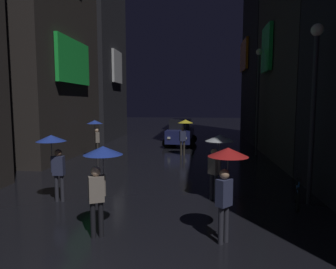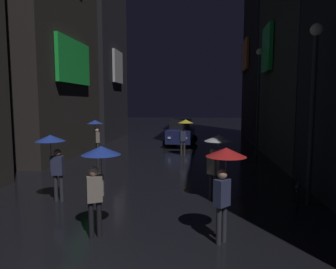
{
  "view_description": "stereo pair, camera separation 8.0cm",
  "coord_description": "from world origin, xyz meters",
  "px_view_note": "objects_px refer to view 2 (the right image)",
  "views": [
    {
      "loc": [
        1.65,
        -3.64,
        3.1
      ],
      "look_at": [
        0.0,
        11.71,
        1.47
      ],
      "focal_mm": 32.0,
      "sensor_mm": 36.0,
      "label": 1
    },
    {
      "loc": [
        1.73,
        -3.63,
        3.1
      ],
      "look_at": [
        0.0,
        11.71,
        1.47
      ],
      "focal_mm": 32.0,
      "sensor_mm": 36.0,
      "label": 2
    }
  ],
  "objects_px": {
    "pedestrian_midstreet_left_blue": "(96,128)",
    "bicycle_parked_at_storefront": "(296,193)",
    "pedestrian_midstreet_centre_clear": "(217,149)",
    "pedestrian_far_right_blue": "(53,149)",
    "pedestrian_foreground_right_blue": "(99,166)",
    "car_distant": "(181,133)",
    "streetlamp_right_far": "(258,90)",
    "pedestrian_foreground_left_red": "(225,168)",
    "pedestrian_near_crossing_yellow": "(185,127)",
    "streetlamp_right_near": "(313,93)"
  },
  "relations": [
    {
      "from": "pedestrian_foreground_right_blue",
      "to": "streetlamp_right_near",
      "type": "bearing_deg",
      "value": 26.83
    },
    {
      "from": "car_distant",
      "to": "bicycle_parked_at_storefront",
      "type": "bearing_deg",
      "value": -70.95
    },
    {
      "from": "pedestrian_midstreet_left_blue",
      "to": "pedestrian_foreground_left_red",
      "type": "bearing_deg",
      "value": -56.55
    },
    {
      "from": "streetlamp_right_near",
      "to": "pedestrian_near_crossing_yellow",
      "type": "bearing_deg",
      "value": 117.23
    },
    {
      "from": "bicycle_parked_at_storefront",
      "to": "streetlamp_right_far",
      "type": "xyz_separation_m",
      "value": [
        0.4,
        8.98,
        3.44
      ]
    },
    {
      "from": "pedestrian_far_right_blue",
      "to": "pedestrian_near_crossing_yellow",
      "type": "distance_m",
      "value": 9.6
    },
    {
      "from": "car_distant",
      "to": "streetlamp_right_far",
      "type": "relative_size",
      "value": 0.68
    },
    {
      "from": "pedestrian_foreground_left_red",
      "to": "streetlamp_right_near",
      "type": "relative_size",
      "value": 0.39
    },
    {
      "from": "pedestrian_midstreet_centre_clear",
      "to": "pedestrian_far_right_blue",
      "type": "distance_m",
      "value": 5.1
    },
    {
      "from": "pedestrian_midstreet_centre_clear",
      "to": "streetlamp_right_far",
      "type": "distance_m",
      "value": 9.48
    },
    {
      "from": "pedestrian_midstreet_left_blue",
      "to": "bicycle_parked_at_storefront",
      "type": "xyz_separation_m",
      "value": [
        8.89,
        -7.31,
        -1.28
      ]
    },
    {
      "from": "pedestrian_foreground_left_red",
      "to": "bicycle_parked_at_storefront",
      "type": "relative_size",
      "value": 1.19
    },
    {
      "from": "streetlamp_right_near",
      "to": "car_distant",
      "type": "bearing_deg",
      "value": 110.95
    },
    {
      "from": "pedestrian_midstreet_centre_clear",
      "to": "pedestrian_near_crossing_yellow",
      "type": "height_order",
      "value": "same"
    },
    {
      "from": "pedestrian_far_right_blue",
      "to": "pedestrian_foreground_right_blue",
      "type": "xyz_separation_m",
      "value": [
        2.26,
        -2.21,
        0.0
      ]
    },
    {
      "from": "pedestrian_midstreet_centre_clear",
      "to": "car_distant",
      "type": "distance_m",
      "value": 12.64
    },
    {
      "from": "pedestrian_foreground_left_red",
      "to": "pedestrian_near_crossing_yellow",
      "type": "relative_size",
      "value": 1.0
    },
    {
      "from": "pedestrian_midstreet_left_blue",
      "to": "pedestrian_near_crossing_yellow",
      "type": "relative_size",
      "value": 1.0
    },
    {
      "from": "pedestrian_midstreet_centre_clear",
      "to": "pedestrian_near_crossing_yellow",
      "type": "distance_m",
      "value": 8.41
    },
    {
      "from": "pedestrian_near_crossing_yellow",
      "to": "car_distant",
      "type": "distance_m",
      "value": 4.27
    },
    {
      "from": "pedestrian_midstreet_left_blue",
      "to": "bicycle_parked_at_storefront",
      "type": "distance_m",
      "value": 11.58
    },
    {
      "from": "pedestrian_midstreet_centre_clear",
      "to": "bicycle_parked_at_storefront",
      "type": "xyz_separation_m",
      "value": [
        2.39,
        -0.18,
        -1.28
      ]
    },
    {
      "from": "pedestrian_midstreet_centre_clear",
      "to": "pedestrian_foreground_left_red",
      "type": "xyz_separation_m",
      "value": [
        0.04,
        -2.77,
        0.0
      ]
    },
    {
      "from": "pedestrian_foreground_right_blue",
      "to": "pedestrian_foreground_left_red",
      "type": "bearing_deg",
      "value": 1.13
    },
    {
      "from": "bicycle_parked_at_storefront",
      "to": "pedestrian_far_right_blue",
      "type": "bearing_deg",
      "value": -176.62
    },
    {
      "from": "pedestrian_foreground_left_red",
      "to": "streetlamp_right_far",
      "type": "distance_m",
      "value": 12.09
    },
    {
      "from": "bicycle_parked_at_storefront",
      "to": "streetlamp_right_near",
      "type": "relative_size",
      "value": 0.33
    },
    {
      "from": "pedestrian_foreground_left_red",
      "to": "pedestrian_midstreet_left_blue",
      "type": "relative_size",
      "value": 1.0
    },
    {
      "from": "pedestrian_midstreet_centre_clear",
      "to": "pedestrian_midstreet_left_blue",
      "type": "height_order",
      "value": "same"
    },
    {
      "from": "bicycle_parked_at_storefront",
      "to": "car_distant",
      "type": "bearing_deg",
      "value": 109.05
    },
    {
      "from": "pedestrian_foreground_right_blue",
      "to": "bicycle_parked_at_storefront",
      "type": "bearing_deg",
      "value": 27.04
    },
    {
      "from": "pedestrian_midstreet_left_blue",
      "to": "streetlamp_right_far",
      "type": "height_order",
      "value": "streetlamp_right_far"
    },
    {
      "from": "pedestrian_midstreet_left_blue",
      "to": "car_distant",
      "type": "bearing_deg",
      "value": 49.66
    },
    {
      "from": "pedestrian_foreground_left_red",
      "to": "streetlamp_right_near",
      "type": "distance_m",
      "value": 4.27
    },
    {
      "from": "pedestrian_foreground_right_blue",
      "to": "car_distant",
      "type": "distance_m",
      "value": 15.32
    },
    {
      "from": "pedestrian_near_crossing_yellow",
      "to": "streetlamp_right_near",
      "type": "height_order",
      "value": "streetlamp_right_near"
    },
    {
      "from": "pedestrian_far_right_blue",
      "to": "pedestrian_midstreet_left_blue",
      "type": "relative_size",
      "value": 1.0
    },
    {
      "from": "pedestrian_foreground_left_red",
      "to": "pedestrian_near_crossing_yellow",
      "type": "bearing_deg",
      "value": 97.77
    },
    {
      "from": "pedestrian_foreground_left_red",
      "to": "bicycle_parked_at_storefront",
      "type": "height_order",
      "value": "pedestrian_foreground_left_red"
    },
    {
      "from": "bicycle_parked_at_storefront",
      "to": "car_distant",
      "type": "relative_size",
      "value": 0.42
    },
    {
      "from": "pedestrian_foreground_left_red",
      "to": "pedestrian_near_crossing_yellow",
      "type": "height_order",
      "value": "same"
    },
    {
      "from": "bicycle_parked_at_storefront",
      "to": "pedestrian_midstreet_left_blue",
      "type": "bearing_deg",
      "value": 140.58
    },
    {
      "from": "pedestrian_far_right_blue",
      "to": "pedestrian_near_crossing_yellow",
      "type": "relative_size",
      "value": 1.0
    },
    {
      "from": "pedestrian_foreground_left_red",
      "to": "car_distant",
      "type": "bearing_deg",
      "value": 97.53
    },
    {
      "from": "pedestrian_midstreet_centre_clear",
      "to": "pedestrian_near_crossing_yellow",
      "type": "xyz_separation_m",
      "value": [
        -1.47,
        8.28,
        0.0
      ]
    },
    {
      "from": "pedestrian_foreground_left_red",
      "to": "pedestrian_foreground_right_blue",
      "type": "relative_size",
      "value": 1.0
    },
    {
      "from": "pedestrian_far_right_blue",
      "to": "bicycle_parked_at_storefront",
      "type": "height_order",
      "value": "pedestrian_far_right_blue"
    },
    {
      "from": "pedestrian_foreground_left_red",
      "to": "pedestrian_far_right_blue",
      "type": "relative_size",
      "value": 1.0
    },
    {
      "from": "pedestrian_foreground_left_red",
      "to": "streetlamp_right_near",
      "type": "xyz_separation_m",
      "value": [
        2.75,
        2.77,
        1.71
      ]
    },
    {
      "from": "pedestrian_midstreet_left_blue",
      "to": "streetlamp_right_near",
      "type": "bearing_deg",
      "value": -37.48
    }
  ]
}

